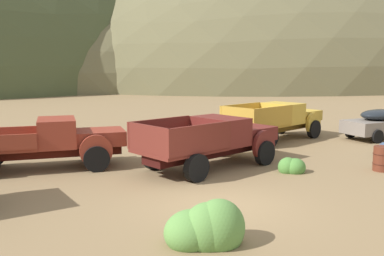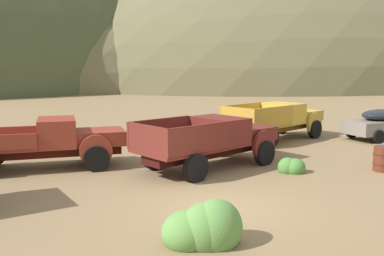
{
  "view_description": "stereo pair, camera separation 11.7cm",
  "coord_description": "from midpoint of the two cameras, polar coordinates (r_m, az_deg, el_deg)",
  "views": [
    {
      "loc": [
        -6.95,
        -9.64,
        3.93
      ],
      "look_at": [
        2.39,
        5.17,
        1.34
      ],
      "focal_mm": 40.83,
      "sensor_mm": 36.0,
      "label": 1
    },
    {
      "loc": [
        -6.85,
        -9.7,
        3.93
      ],
      "look_at": [
        2.39,
        5.17,
        1.34
      ],
      "focal_mm": 40.83,
      "sensor_mm": 36.0,
      "label": 2
    }
  ],
  "objects": [
    {
      "name": "ground_plane",
      "position": [
        12.51,
        3.53,
        -9.91
      ],
      "size": [
        300.0,
        300.0,
        0.0
      ],
      "primitive_type": "plane",
      "color": "olive"
    },
    {
      "name": "hill_center",
      "position": [
        96.55,
        -16.38,
        5.74
      ],
      "size": [
        71.69,
        81.73,
        39.68
      ],
      "primitive_type": "ellipsoid",
      "color": "brown",
      "rests_on": "ground"
    },
    {
      "name": "hill_far_left",
      "position": [
        98.27,
        10.86,
        5.97
      ],
      "size": [
        102.37,
        83.01,
        51.17
      ],
      "primitive_type": "ellipsoid",
      "color": "brown",
      "rests_on": "ground"
    },
    {
      "name": "truck_rust_red",
      "position": [
        17.26,
        -17.26,
        -1.77
      ],
      "size": [
        6.4,
        3.56,
        1.89
      ],
      "rotation": [
        0.0,
        0.0,
        -0.26
      ],
      "color": "#42140D",
      "rests_on": "ground"
    },
    {
      "name": "truck_oxblood",
      "position": [
        16.82,
        3.54,
        -1.57
      ],
      "size": [
        6.25,
        3.35,
        1.91
      ],
      "rotation": [
        0.0,
        0.0,
        0.18
      ],
      "color": "black",
      "rests_on": "ground"
    },
    {
      "name": "truck_faded_yellow",
      "position": [
        23.26,
        11.73,
        1.04
      ],
      "size": [
        6.5,
        3.27,
        1.91
      ],
      "rotation": [
        0.0,
        0.0,
        0.19
      ],
      "color": "brown",
      "rests_on": "ground"
    },
    {
      "name": "oil_drum_spare",
      "position": [
        17.56,
        23.79,
        -3.71
      ],
      "size": [
        0.68,
        0.68,
        0.92
      ],
      "color": "#5B2819",
      "rests_on": "ground"
    },
    {
      "name": "bush_back_edge",
      "position": [
        16.36,
        13.06,
        -5.02
      ],
      "size": [
        0.96,
        0.89,
        0.7
      ],
      "color": "#4C8438",
      "rests_on": "ground"
    },
    {
      "name": "bush_near_barrel",
      "position": [
        9.83,
        1.99,
        -13.11
      ],
      "size": [
        1.75,
        1.42,
        1.29
      ],
      "color": "#5B8E42",
      "rests_on": "ground"
    }
  ]
}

